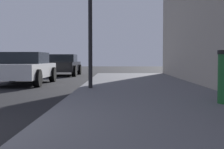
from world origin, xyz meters
TOP-DOWN VIEW (x-y plane):
  - sidewalk at (4.00, 0.00)m, footprint 4.00×32.00m
  - car_white at (-0.58, 9.36)m, footprint 2.00×4.36m
  - car_black at (-0.17, 16.21)m, footprint 2.00×4.05m

SIDE VIEW (x-z plane):
  - sidewalk at x=4.00m, z-range 0.00..0.15m
  - car_black at x=-0.17m, z-range 0.01..1.28m
  - car_white at x=-0.58m, z-range 0.01..1.28m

